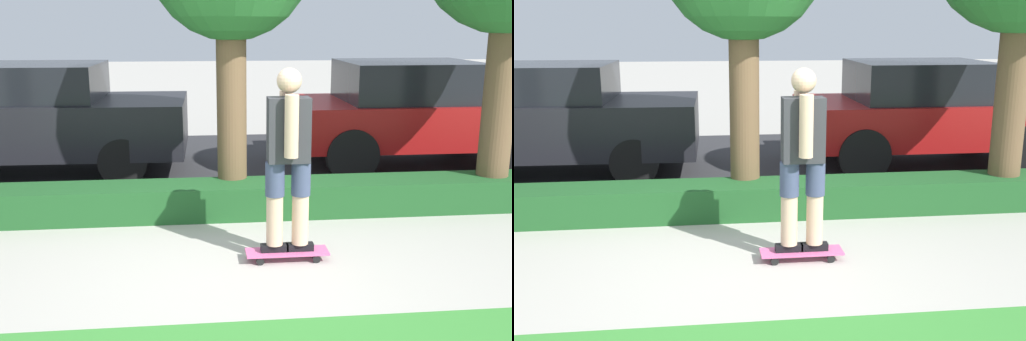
# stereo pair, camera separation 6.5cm
# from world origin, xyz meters

# --- Properties ---
(ground_plane) EXTENTS (60.00, 60.00, 0.00)m
(ground_plane) POSITION_xyz_m (0.00, 0.00, 0.00)
(ground_plane) COLOR #ADA89E
(street_asphalt) EXTENTS (13.57, 5.00, 0.01)m
(street_asphalt) POSITION_xyz_m (0.00, 4.20, 0.00)
(street_asphalt) COLOR #2D2D30
(street_asphalt) RESTS_ON ground_plane
(hedge_row) EXTENTS (13.57, 0.60, 0.39)m
(hedge_row) POSITION_xyz_m (0.00, 1.60, 0.19)
(hedge_row) COLOR #1E5123
(hedge_row) RESTS_ON ground_plane
(skateboard) EXTENTS (0.79, 0.24, 0.09)m
(skateboard) POSITION_xyz_m (0.42, 0.17, 0.08)
(skateboard) COLOR #DB5B93
(skateboard) RESTS_ON ground_plane
(skater_person) EXTENTS (0.50, 0.44, 1.72)m
(skater_person) POSITION_xyz_m (0.42, 0.17, 1.01)
(skater_person) COLOR black
(skater_person) RESTS_ON skateboard
(parked_car_front) EXTENTS (4.59, 2.01, 1.62)m
(parked_car_front) POSITION_xyz_m (-2.86, 3.96, 0.85)
(parked_car_front) COLOR black
(parked_car_front) RESTS_ON ground_plane
(parked_car_middle) EXTENTS (3.88, 2.03, 1.62)m
(parked_car_middle) POSITION_xyz_m (2.95, 3.88, 0.85)
(parked_car_middle) COLOR maroon
(parked_car_middle) RESTS_ON ground_plane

